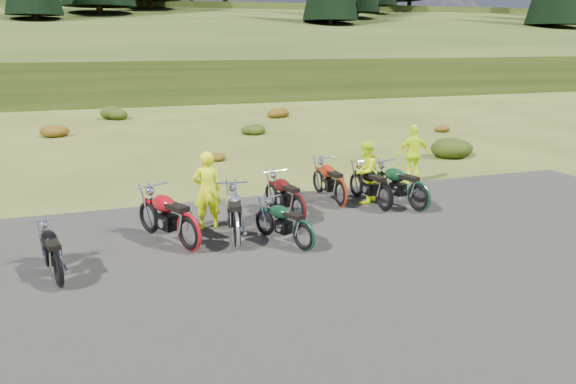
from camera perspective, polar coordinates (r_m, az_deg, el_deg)
name	(u,v)px	position (r m, az deg, el deg)	size (l,w,h in m)	color
ground	(320,243)	(12.22, 3.28, -5.17)	(300.00, 300.00, 0.00)	#3B4B19
gravel_pad	(361,279)	(10.54, 7.42, -8.71)	(20.00, 12.00, 0.04)	black
hill_slope	(137,83)	(60.90, -15.05, 10.64)	(300.00, 46.00, 3.00)	#243511
hill_plateau	(114,62)	(120.75, -17.28, 12.47)	(300.00, 90.00, 9.17)	#243511
shrub_2	(54,129)	(27.53, -22.68, 5.93)	(1.30, 1.30, 0.77)	#6D360D
shrub_3	(116,111)	(32.73, -17.10, 7.86)	(1.56, 1.56, 0.92)	#23340D
shrub_4	(215,155)	(20.59, -7.47, 3.78)	(0.77, 0.77, 0.45)	#6D360D
shrub_5	(253,128)	(26.32, -3.61, 6.52)	(1.03, 1.03, 0.61)	#23340D
shrub_6	(277,111)	(32.16, -1.13, 8.26)	(1.30, 1.30, 0.77)	#6D360D
shrub_7	(454,144)	(22.09, 16.47, 4.68)	(1.56, 1.56, 0.92)	#23340D
shrub_8	(439,127)	(28.06, 15.10, 6.41)	(0.77, 0.77, 0.45)	#6D360D
motorcycle_0	(61,289)	(10.82, -22.10, -9.10)	(1.89, 0.63, 0.99)	black
motorcycle_1	(190,253)	(11.84, -9.93, -6.07)	(2.32, 0.77, 1.21)	#A00B13
motorcycle_2	(304,252)	(11.69, 1.60, -6.12)	(1.87, 0.62, 0.98)	black
motorcycle_3	(237,249)	(11.87, -5.18, -5.83)	(2.20, 0.73, 1.15)	#BABABF
motorcycle_4	(298,224)	(13.42, 1.03, -3.26)	(2.05, 0.68, 1.08)	#480C0C
motorcycle_5	(384,212)	(14.54, 9.71, -2.02)	(2.12, 0.71, 1.11)	black
motorcycle_6	(340,208)	(14.76, 5.33, -1.61)	(2.14, 0.71, 1.12)	maroon
motorcycle_7	(418,213)	(14.67, 13.06, -2.05)	(2.19, 0.73, 1.15)	#0E331C
person_middle	(207,191)	(12.95, -8.24, 0.06)	(0.66, 0.43, 1.80)	#CAE50C
person_right_a	(365,173)	(15.03, 7.85, 1.92)	(0.81, 0.63, 1.67)	#CAE50C
person_right_b	(413,155)	(17.43, 12.59, 3.70)	(1.04, 0.43, 1.78)	#CAE50C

